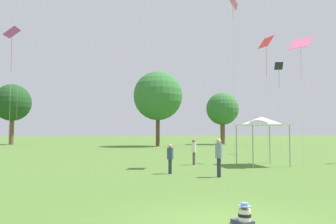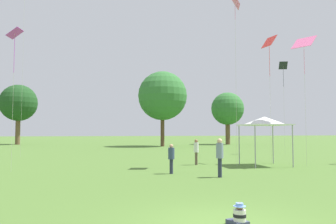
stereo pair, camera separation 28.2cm
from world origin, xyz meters
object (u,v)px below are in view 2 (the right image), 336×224
person_standing_3 (220,154)px  canopy_tent (264,121)px  kite_2 (15,39)px  kite_6 (235,5)px  distant_tree_2 (163,96)px  kite_4 (304,44)px  kite_5 (283,69)px  person_standing_5 (171,156)px  distant_tree_1 (19,103)px  kite_1 (269,45)px  seated_toddler (239,216)px  person_standing_2 (196,149)px  distant_tree_0 (228,109)px

person_standing_3 → canopy_tent: bearing=-25.4°
person_standing_3 → kite_2: size_ratio=0.24×
kite_2 → kite_6: 13.34m
kite_2 → distant_tree_2: 31.62m
kite_4 → kite_5: (5.27, 10.85, 0.64)m
person_standing_5 → distant_tree_1: bearing=11.9°
kite_1 → kite_4: (0.90, -2.69, -0.60)m
kite_5 → canopy_tent: bearing=115.0°
kite_4 → person_standing_3: bearing=-51.1°
seated_toddler → kite_6: (5.25, 11.74, 10.03)m
person_standing_3 → person_standing_5: bearing=70.4°
seated_toddler → distant_tree_2: size_ratio=0.05×
person_standing_2 → person_standing_3: bearing=173.4°
person_standing_5 → kite_1: (8.21, 4.32, 7.47)m
person_standing_2 → canopy_tent: 4.77m
person_standing_3 → distant_tree_2: (3.76, 32.55, 6.35)m
person_standing_3 → distant_tree_0: bearing=-1.1°
person_standing_5 → distant_tree_1: distant_tree_1 is taller
distant_tree_0 → distant_tree_1: size_ratio=0.87×
person_standing_2 → person_standing_5: person_standing_2 is taller
canopy_tent → kite_1: 5.97m
person_standing_5 → kite_5: 20.47m
kite_2 → distant_tree_2: (14.05, 28.33, 0.17)m
distant_tree_0 → person_standing_5: bearing=-117.0°
kite_5 → distant_tree_0: size_ratio=1.04×
kite_4 → distant_tree_2: distant_tree_2 is taller
kite_4 → distant_tree_2: size_ratio=0.75×
kite_4 → kite_1: bearing=-148.0°
person_standing_5 → canopy_tent: (6.78, 2.60, 1.93)m
canopy_tent → kite_1: size_ratio=0.35×
distant_tree_0 → kite_5: bearing=-98.8°
kite_6 → distant_tree_0: size_ratio=1.25×
seated_toddler → person_standing_3: 8.11m
person_standing_3 → kite_1: kite_1 is taller
kite_5 → kite_2: bearing=86.5°
distant_tree_0 → distant_tree_1: (-34.66, 7.24, 0.96)m
seated_toddler → kite_5: (14.92, 21.91, 8.21)m
canopy_tent → distant_tree_2: 28.57m
canopy_tent → kite_5: kite_5 is taller
seated_toddler → distant_tree_0: bearing=54.1°
kite_5 → distant_tree_1: (-31.12, 30.02, -1.46)m
seated_toddler → person_standing_3: person_standing_3 is taller
distant_tree_0 → kite_4: bearing=-104.7°
person_standing_2 → kite_6: 9.63m
person_standing_5 → kite_5: kite_5 is taller
kite_4 → distant_tree_0: bearing=178.7°
kite_2 → distant_tree_1: 40.92m
kite_1 → kite_5: (6.17, 8.16, 0.04)m
canopy_tent → kite_2: 15.72m
person_standing_3 → distant_tree_0: size_ratio=0.21×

